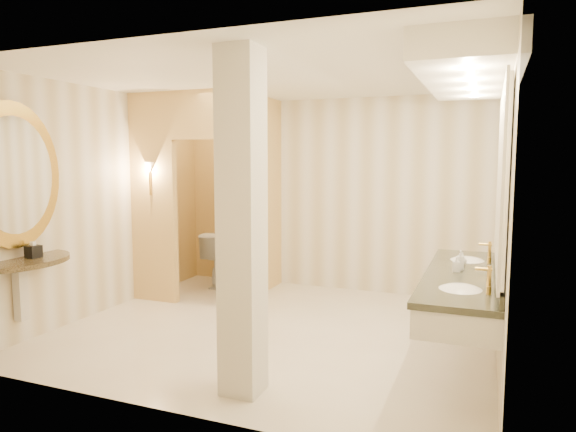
% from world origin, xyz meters
% --- Properties ---
extents(floor, '(4.50, 4.50, 0.00)m').
position_xyz_m(floor, '(0.00, 0.00, 0.00)').
color(floor, white).
rests_on(floor, ground).
extents(ceiling, '(4.50, 4.50, 0.00)m').
position_xyz_m(ceiling, '(0.00, 0.00, 2.70)').
color(ceiling, white).
rests_on(ceiling, wall_back).
extents(wall_back, '(4.50, 0.02, 2.70)m').
position_xyz_m(wall_back, '(0.00, 2.00, 1.35)').
color(wall_back, silver).
rests_on(wall_back, floor).
extents(wall_front, '(4.50, 0.02, 2.70)m').
position_xyz_m(wall_front, '(0.00, -2.00, 1.35)').
color(wall_front, silver).
rests_on(wall_front, floor).
extents(wall_left, '(0.02, 4.00, 2.70)m').
position_xyz_m(wall_left, '(-2.25, 0.00, 1.35)').
color(wall_left, silver).
rests_on(wall_left, floor).
extents(wall_right, '(0.02, 4.00, 2.70)m').
position_xyz_m(wall_right, '(2.25, 0.00, 1.35)').
color(wall_right, silver).
rests_on(wall_right, floor).
extents(toilet_closet, '(1.50, 1.55, 2.70)m').
position_xyz_m(toilet_closet, '(-1.11, 0.97, 1.39)').
color(toilet_closet, '#E7C678').
rests_on(toilet_closet, floor).
extents(wall_sconce, '(0.14, 0.14, 0.42)m').
position_xyz_m(wall_sconce, '(-1.93, 0.43, 1.73)').
color(wall_sconce, '#BB923C').
rests_on(wall_sconce, toilet_closet).
extents(vanity, '(0.75, 2.43, 2.09)m').
position_xyz_m(vanity, '(1.98, -0.40, 1.63)').
color(vanity, beige).
rests_on(vanity, floor).
extents(console_shelf, '(1.10, 1.10, 2.00)m').
position_xyz_m(console_shelf, '(-2.21, -1.36, 1.35)').
color(console_shelf, black).
rests_on(console_shelf, floor).
extents(pillar, '(0.30, 0.30, 2.70)m').
position_xyz_m(pillar, '(0.35, -1.50, 1.35)').
color(pillar, beige).
rests_on(pillar, floor).
extents(tissue_box, '(0.14, 0.14, 0.12)m').
position_xyz_m(tissue_box, '(-2.10, -1.26, 0.94)').
color(tissue_box, black).
rests_on(tissue_box, console_shelf).
extents(toilet, '(0.52, 0.83, 0.81)m').
position_xyz_m(toilet, '(-1.50, 1.58, 0.40)').
color(toilet, white).
rests_on(toilet, floor).
extents(soap_bottle_a, '(0.07, 0.07, 0.13)m').
position_xyz_m(soap_bottle_a, '(1.88, -0.39, 0.94)').
color(soap_bottle_a, beige).
rests_on(soap_bottle_a, vanity).
extents(soap_bottle_b, '(0.09, 0.09, 0.12)m').
position_xyz_m(soap_bottle_b, '(1.91, -0.08, 0.93)').
color(soap_bottle_b, silver).
rests_on(soap_bottle_b, vanity).
extents(soap_bottle_c, '(0.08, 0.08, 0.18)m').
position_xyz_m(soap_bottle_c, '(1.91, -0.33, 0.97)').
color(soap_bottle_c, '#C6B28C').
rests_on(soap_bottle_c, vanity).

